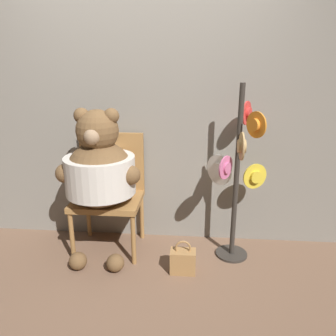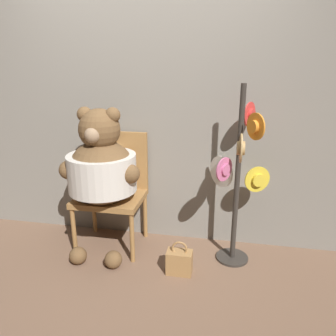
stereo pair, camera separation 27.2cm
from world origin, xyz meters
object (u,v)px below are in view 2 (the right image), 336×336
at_px(chair, 113,185).
at_px(handbag_on_ground, 179,262).
at_px(teddy_bear, 102,168).
at_px(hat_display_rack, 238,175).

bearing_deg(chair, handbag_on_ground, -29.91).
xyz_separation_m(teddy_bear, hat_display_rack, (1.15, 0.07, -0.01)).
height_order(hat_display_rack, handbag_on_ground, hat_display_rack).
distance_m(teddy_bear, handbag_on_ground, 1.02).
relative_size(hat_display_rack, handbag_on_ground, 5.20).
height_order(teddy_bear, handbag_on_ground, teddy_bear).
bearing_deg(hat_display_rack, teddy_bear, -176.27).
height_order(teddy_bear, hat_display_rack, hat_display_rack).
relative_size(teddy_bear, handbag_on_ground, 4.52).
xyz_separation_m(chair, handbag_on_ground, (0.69, -0.40, -0.47)).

